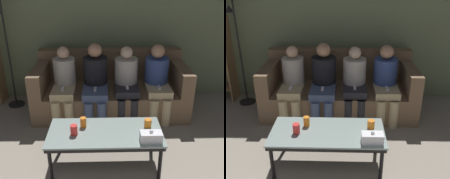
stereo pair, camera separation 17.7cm
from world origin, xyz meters
The scene contains 12 objects.
wall_back centered at (0.00, 4.18, 1.30)m, with size 12.00×0.06×2.60m.
couch centered at (0.00, 3.63, 0.32)m, with size 2.28×0.98×0.90m.
coffee_table centered at (-0.09, 2.24, 0.41)m, with size 1.22×0.59×0.46m.
cup_near_left centered at (-0.33, 2.34, 0.51)m, with size 0.07×0.07×0.11m.
cup_near_right centered at (0.38, 2.32, 0.50)m, with size 0.08×0.08×0.09m.
cup_far_center centered at (-0.42, 2.19, 0.51)m, with size 0.07×0.07×0.11m.
tissue_box centered at (0.37, 2.05, 0.51)m, with size 0.22×0.12×0.13m.
standing_lamp centered at (-1.55, 3.81, 1.10)m, with size 0.31×0.26×1.80m.
seated_person_left_end centered at (-0.68, 3.40, 0.56)m, with size 0.32×0.67×1.06m.
seated_person_mid_left centered at (-0.23, 3.40, 0.59)m, with size 0.36×0.73×1.10m.
seated_person_mid_right centered at (0.23, 3.42, 0.56)m, with size 0.34×0.63×1.06m.
seated_person_right_end centered at (0.68, 3.41, 0.58)m, with size 0.34×0.66×1.08m.
Camera 2 is at (0.09, -0.15, 2.00)m, focal length 42.00 mm.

